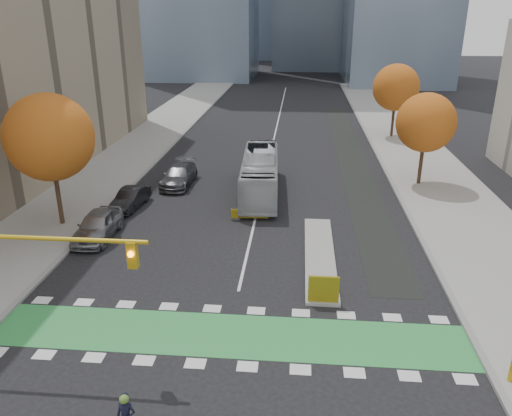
% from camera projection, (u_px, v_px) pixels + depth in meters
% --- Properties ---
extents(ground, '(300.00, 300.00, 0.00)m').
position_uv_depth(ground, '(223.00, 358.00, 19.30)').
color(ground, black).
rests_on(ground, ground).
extents(sidewalk_west, '(7.00, 120.00, 0.15)m').
position_uv_depth(sidewalk_west, '(90.00, 183.00, 38.92)').
color(sidewalk_west, gray).
rests_on(sidewalk_west, ground).
extents(sidewalk_east, '(7.00, 120.00, 0.15)m').
position_uv_depth(sidewalk_east, '(445.00, 193.00, 36.71)').
color(sidewalk_east, gray).
rests_on(sidewalk_east, ground).
extents(curb_west, '(0.30, 120.00, 0.16)m').
position_uv_depth(curb_west, '(134.00, 184.00, 38.64)').
color(curb_west, gray).
rests_on(curb_west, ground).
extents(curb_east, '(0.30, 120.00, 0.16)m').
position_uv_depth(curb_east, '(396.00, 192.00, 37.00)').
color(curb_east, gray).
rests_on(curb_east, ground).
extents(bike_crossing, '(20.00, 3.00, 0.01)m').
position_uv_depth(bike_crossing, '(228.00, 335.00, 20.69)').
color(bike_crossing, green).
rests_on(bike_crossing, ground).
extents(centre_line, '(0.15, 70.00, 0.01)m').
position_uv_depth(centre_line, '(276.00, 131.00, 56.38)').
color(centre_line, silver).
rests_on(centre_line, ground).
extents(bike_lane_paint, '(2.50, 50.00, 0.01)m').
position_uv_depth(bike_lane_paint, '(351.00, 156.00, 46.50)').
color(bike_lane_paint, black).
rests_on(bike_lane_paint, ground).
extents(median_island, '(1.60, 10.00, 0.16)m').
position_uv_depth(median_island, '(320.00, 256.00, 27.29)').
color(median_island, gray).
rests_on(median_island, ground).
extents(hazard_board, '(1.40, 0.12, 1.30)m').
position_uv_depth(hazard_board, '(324.00, 289.00, 22.58)').
color(hazard_board, yellow).
rests_on(hazard_board, median_island).
extents(tree_west, '(5.20, 5.20, 8.22)m').
position_uv_depth(tree_west, '(49.00, 138.00, 29.36)').
color(tree_west, '#332114').
rests_on(tree_west, ground).
extents(tree_east_near, '(4.40, 4.40, 7.08)m').
position_uv_depth(tree_east_near, '(426.00, 123.00, 36.94)').
color(tree_east_near, '#332114').
rests_on(tree_east_near, ground).
extents(tree_east_far, '(4.80, 4.80, 7.65)m').
position_uv_depth(tree_east_far, '(396.00, 87.00, 51.59)').
color(tree_east_far, '#332114').
rests_on(tree_east_far, ground).
extents(traffic_signal_west, '(8.53, 0.56, 5.20)m').
position_uv_depth(traffic_signal_west, '(1.00, 263.00, 18.00)').
color(traffic_signal_west, '#BF9914').
rests_on(traffic_signal_west, ground).
extents(bus, '(3.06, 10.89, 3.00)m').
position_uv_depth(bus, '(260.00, 174.00, 36.36)').
color(bus, '#B3B8BB').
rests_on(bus, ground).
extents(parked_car_a, '(1.97, 4.77, 1.62)m').
position_uv_depth(parked_car_a, '(98.00, 225.00, 29.33)').
color(parked_car_a, gray).
rests_on(parked_car_a, ground).
extents(parked_car_b, '(1.82, 4.15, 1.33)m').
position_uv_depth(parked_car_b, '(130.00, 198.00, 34.00)').
color(parked_car_b, black).
rests_on(parked_car_b, ground).
extents(parked_car_c, '(2.22, 5.22, 1.50)m').
position_uv_depth(parked_car_c, '(179.00, 175.00, 38.48)').
color(parked_car_c, '#4B4B50').
rests_on(parked_car_c, ground).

